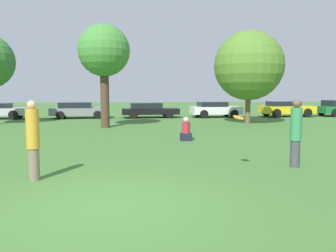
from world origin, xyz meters
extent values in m
plane|color=#3D6B2D|center=(0.00, 0.00, 0.00)|extent=(120.00, 120.00, 0.00)
cylinder|color=#726651|center=(-1.84, 1.95, 0.37)|extent=(0.25, 0.25, 0.75)
cylinder|color=#BF8C26|center=(-1.84, 1.95, 1.20)|extent=(0.29, 0.29, 0.91)
sphere|color=tan|center=(-1.84, 1.95, 1.75)|extent=(0.20, 0.20, 0.20)
cylinder|color=#3F3F47|center=(4.83, 2.58, 0.36)|extent=(0.26, 0.26, 0.73)
cylinder|color=#337F4C|center=(4.83, 2.58, 1.18)|extent=(0.30, 0.30, 0.89)
sphere|color=brown|center=(4.83, 2.58, 1.72)|extent=(0.23, 0.23, 0.23)
cylinder|color=orange|center=(3.16, 2.38, 1.39)|extent=(0.30, 0.28, 0.14)
cube|color=#191E33|center=(2.70, 7.81, 0.16)|extent=(0.46, 0.38, 0.31)
cylinder|color=#A52633|center=(2.70, 7.81, 0.55)|extent=(0.34, 0.34, 0.46)
sphere|color=beige|center=(2.70, 7.81, 0.88)|extent=(0.23, 0.23, 0.23)
cylinder|color=#473323|center=(-1.05, 13.33, 1.78)|extent=(0.49, 0.49, 3.55)
sphere|color=#3D7F33|center=(-1.05, 13.33, 4.35)|extent=(2.91, 2.91, 2.91)
cylinder|color=brown|center=(7.86, 14.70, 1.24)|extent=(0.34, 0.34, 2.48)
sphere|color=#4C7528|center=(7.86, 14.70, 3.69)|extent=(4.39, 4.39, 4.39)
cylinder|color=black|center=(-8.27, 21.34, 0.34)|extent=(0.70, 0.22, 0.69)
cylinder|color=black|center=(-8.17, 19.58, 0.34)|extent=(0.70, 0.22, 0.69)
cube|color=slate|center=(-3.49, 20.46, 0.53)|extent=(4.48, 2.08, 0.55)
cube|color=black|center=(-3.82, 20.44, 1.02)|extent=(2.50, 1.75, 0.42)
cylinder|color=black|center=(-2.19, 21.45, 0.31)|extent=(0.63, 0.25, 0.62)
cylinder|color=black|center=(-2.09, 19.62, 0.31)|extent=(0.63, 0.25, 0.62)
cylinder|color=black|center=(-4.90, 21.30, 0.31)|extent=(0.63, 0.25, 0.62)
cylinder|color=black|center=(-4.80, 19.47, 0.31)|extent=(0.63, 0.25, 0.62)
cube|color=black|center=(1.94, 20.34, 0.51)|extent=(4.54, 1.92, 0.47)
cube|color=black|center=(1.61, 20.32, 0.96)|extent=(2.53, 1.61, 0.43)
cylinder|color=black|center=(3.27, 21.25, 0.33)|extent=(0.67, 0.20, 0.66)
cylinder|color=black|center=(3.36, 19.58, 0.33)|extent=(0.67, 0.20, 0.66)
cylinder|color=black|center=(0.51, 21.10, 0.33)|extent=(0.67, 0.20, 0.66)
cylinder|color=black|center=(0.61, 19.43, 0.33)|extent=(0.67, 0.20, 0.66)
cube|color=silver|center=(7.20, 20.25, 0.57)|extent=(4.05, 2.03, 0.59)
cube|color=black|center=(6.91, 20.23, 1.05)|extent=(2.26, 1.71, 0.38)
cylinder|color=black|center=(8.38, 21.22, 0.32)|extent=(0.66, 0.22, 0.65)
cylinder|color=black|center=(8.48, 19.41, 0.32)|extent=(0.66, 0.22, 0.65)
cylinder|color=black|center=(5.93, 21.08, 0.32)|extent=(0.66, 0.22, 0.65)
cylinder|color=black|center=(6.03, 19.27, 0.32)|extent=(0.66, 0.22, 0.65)
cube|color=gold|center=(13.15, 20.15, 0.59)|extent=(4.40, 2.00, 0.58)
cube|color=black|center=(12.83, 20.13, 1.07)|extent=(2.45, 1.68, 0.38)
cylinder|color=black|center=(14.43, 21.10, 0.35)|extent=(0.72, 0.24, 0.71)
cylinder|color=black|center=(14.53, 19.34, 0.35)|extent=(0.72, 0.24, 0.71)
cylinder|color=black|center=(11.77, 20.95, 0.35)|extent=(0.72, 0.24, 0.71)
cylinder|color=black|center=(11.86, 19.19, 0.35)|extent=(0.72, 0.24, 0.71)
cylinder|color=black|center=(16.80, 21.14, 0.34)|extent=(0.68, 0.21, 0.67)
cylinder|color=black|center=(16.90, 19.32, 0.34)|extent=(0.68, 0.21, 0.67)
camera|label=1|loc=(0.40, -5.90, 2.04)|focal=35.59mm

